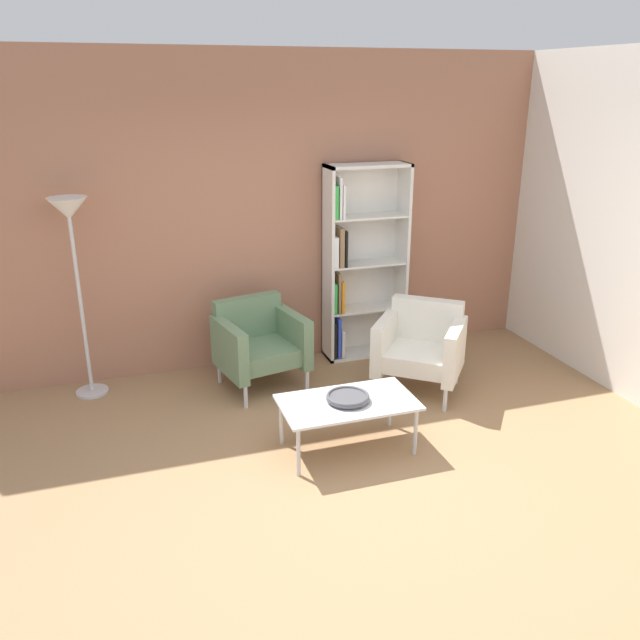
# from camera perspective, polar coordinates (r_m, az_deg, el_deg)

# --- Properties ---
(ground_plane) EXTENTS (8.32, 8.32, 0.00)m
(ground_plane) POSITION_cam_1_polar(r_m,az_deg,el_deg) (4.54, 2.44, -14.99)
(ground_plane) COLOR #9E7751
(brick_back_panel) EXTENTS (6.40, 0.12, 2.90)m
(brick_back_panel) POSITION_cam_1_polar(r_m,az_deg,el_deg) (6.19, -5.48, 9.20)
(brick_back_panel) COLOR #A87056
(brick_back_panel) RESTS_ON ground_plane
(bookshelf_tall) EXTENTS (0.80, 0.30, 1.90)m
(bookshelf_tall) POSITION_cam_1_polar(r_m,az_deg,el_deg) (6.38, 3.32, 4.88)
(bookshelf_tall) COLOR silver
(bookshelf_tall) RESTS_ON ground_plane
(coffee_table_low) EXTENTS (1.00, 0.56, 0.40)m
(coffee_table_low) POSITION_cam_1_polar(r_m,az_deg,el_deg) (4.85, 2.44, -7.43)
(coffee_table_low) COLOR silver
(coffee_table_low) RESTS_ON ground_plane
(decorative_bowl) EXTENTS (0.32, 0.32, 0.05)m
(decorative_bowl) POSITION_cam_1_polar(r_m,az_deg,el_deg) (4.82, 2.45, -6.73)
(decorative_bowl) COLOR #4C4C51
(decorative_bowl) RESTS_ON coffee_table_low
(armchair_near_window) EXTENTS (0.84, 0.79, 0.78)m
(armchair_near_window) POSITION_cam_1_polar(r_m,az_deg,el_deg) (5.87, -5.40, -1.94)
(armchair_near_window) COLOR slate
(armchair_near_window) RESTS_ON ground_plane
(armchair_spare_guest) EXTENTS (0.95, 0.94, 0.78)m
(armchair_spare_guest) POSITION_cam_1_polar(r_m,az_deg,el_deg) (5.84, 8.80, -2.23)
(armchair_spare_guest) COLOR white
(armchair_spare_guest) RESTS_ON ground_plane
(floor_lamp_torchiere) EXTENTS (0.32, 0.32, 1.74)m
(floor_lamp_torchiere) POSITION_cam_1_polar(r_m,az_deg,el_deg) (5.74, -20.92, 7.11)
(floor_lamp_torchiere) COLOR silver
(floor_lamp_torchiere) RESTS_ON ground_plane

